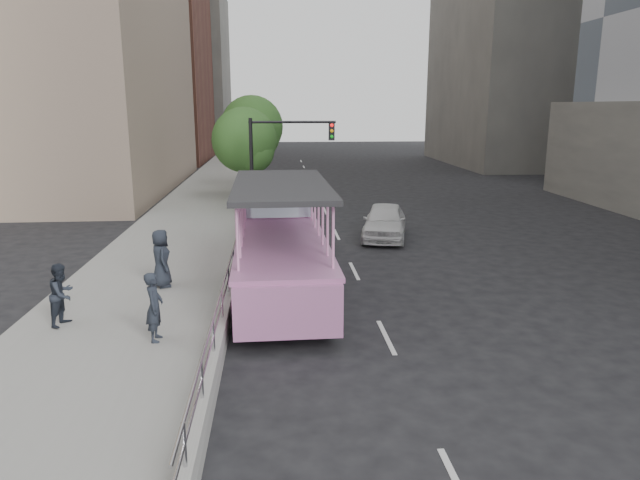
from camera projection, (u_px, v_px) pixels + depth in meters
ground at (339, 311)px, 16.40m from camera, size 160.00×160.00×0.00m
sidewalk at (187, 234)px, 25.64m from camera, size 5.50×80.00×0.30m
kerb_wall at (234, 277)px, 18.00m from camera, size 0.24×30.00×0.36m
guardrail at (233, 257)px, 17.84m from camera, size 0.07×22.00×0.71m
duck_boat at (281, 246)px, 18.50m from camera, size 2.89×10.80×3.57m
car at (385, 221)px, 25.26m from camera, size 2.84×4.82×1.54m
pedestrian_near at (154, 307)px, 13.41m from camera, size 0.40×0.61×1.68m
pedestrian_mid at (62, 294)px, 14.40m from camera, size 0.80×0.92×1.62m
pedestrian_far at (161, 258)px, 17.45m from camera, size 0.82×1.02×1.80m
parking_sign at (245, 219)px, 21.19m from camera, size 0.12×0.59×2.63m
traffic_signal at (276, 154)px, 27.60m from camera, size 4.20×0.32×5.20m
street_tree_near at (246, 143)px, 30.73m from camera, size 3.52×3.52×5.72m
street_tree_far at (254, 129)px, 36.46m from camera, size 3.97×3.97×6.45m
midrise_brick at (115, 34)px, 58.65m from camera, size 18.00×16.00×26.00m
midrise_stone_b at (165, 73)px, 75.01m from camera, size 16.00×14.00×20.00m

